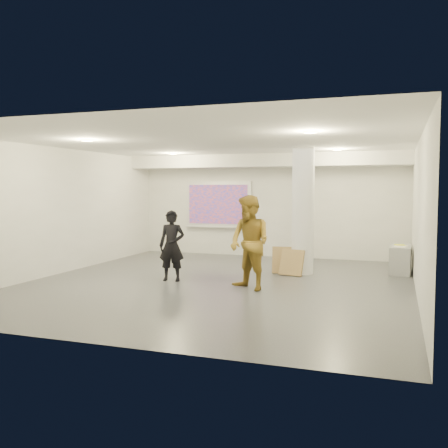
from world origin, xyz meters
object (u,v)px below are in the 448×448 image
at_px(man, 250,243).
at_px(column, 303,211).
at_px(woman, 172,246).
at_px(credenza, 401,259).
at_px(projection_screen, 218,205).

bearing_deg(man, column, 104.32).
relative_size(column, man, 1.58).
height_order(woman, man, man).
bearing_deg(column, credenza, 21.44).
xyz_separation_m(column, credenza, (2.22, 0.87, -1.17)).
distance_m(woman, man, 1.94).
distance_m(projection_screen, man, 5.51).
bearing_deg(woman, man, -20.27).
height_order(column, projection_screen, column).
height_order(projection_screen, man, projection_screen).
relative_size(credenza, man, 0.60).
distance_m(column, credenza, 2.66).
distance_m(column, woman, 3.25).
height_order(credenza, woman, woman).
bearing_deg(projection_screen, man, -63.55).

